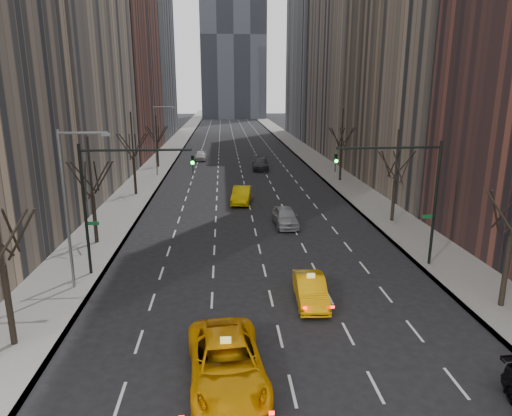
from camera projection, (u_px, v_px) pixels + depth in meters
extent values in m
plane|color=black|center=(293.00, 391.00, 17.48)|extent=(400.00, 400.00, 0.00)
cube|color=slate|center=(170.00, 151.00, 84.13)|extent=(4.50, 320.00, 0.15)
cube|color=slate|center=(301.00, 149.00, 85.84)|extent=(4.50, 320.00, 0.15)
cube|color=brown|center=(104.00, 20.00, 74.05)|extent=(14.00, 28.00, 44.00)
cube|color=slate|center=(134.00, 1.00, 100.95)|extent=(14.00, 30.00, 60.00)
cube|color=gray|center=(368.00, 1.00, 74.36)|extent=(14.00, 28.00, 50.00)
cube|color=slate|center=(326.00, 7.00, 103.25)|extent=(14.00, 30.00, 58.00)
cylinder|color=black|center=(9.00, 305.00, 19.99)|extent=(0.28, 0.28, 3.78)
cylinder|color=black|center=(11.00, 231.00, 20.02)|extent=(0.42, 1.80, 2.52)
cylinder|color=black|center=(21.00, 235.00, 19.53)|extent=(1.74, 0.72, 2.52)
cylinder|color=black|center=(9.00, 241.00, 18.70)|extent=(1.46, 1.25, 2.52)
cylinder|color=black|center=(95.00, 219.00, 33.52)|extent=(0.28, 0.28, 3.57)
cylinder|color=black|center=(90.00, 166.00, 32.52)|extent=(0.16, 0.16, 4.25)
cylinder|color=black|center=(96.00, 176.00, 33.58)|extent=(0.42, 1.80, 2.52)
cylinder|color=black|center=(104.00, 178.00, 33.09)|extent=(1.74, 0.72, 2.52)
cylinder|color=black|center=(98.00, 180.00, 32.26)|extent=(1.46, 1.25, 2.52)
cylinder|color=black|center=(86.00, 181.00, 31.92)|extent=(0.42, 1.80, 2.52)
cylinder|color=black|center=(78.00, 180.00, 32.41)|extent=(1.74, 0.72, 2.52)
cylinder|color=black|center=(84.00, 177.00, 33.24)|extent=(1.46, 1.25, 2.52)
cylinder|color=black|center=(135.00, 176.00, 48.90)|extent=(0.28, 0.28, 3.99)
cylinder|color=black|center=(132.00, 135.00, 47.78)|extent=(0.16, 0.16, 4.75)
cylinder|color=black|center=(136.00, 145.00, 48.90)|extent=(0.42, 1.80, 2.52)
cylinder|color=black|center=(141.00, 145.00, 48.42)|extent=(1.74, 0.72, 2.52)
cylinder|color=black|center=(138.00, 146.00, 47.59)|extent=(1.46, 1.25, 2.52)
cylinder|color=black|center=(130.00, 147.00, 47.25)|extent=(0.42, 1.80, 2.52)
cylinder|color=black|center=(124.00, 146.00, 47.74)|extent=(1.74, 0.72, 2.52)
cylinder|color=black|center=(127.00, 145.00, 48.56)|extent=(1.46, 1.25, 2.52)
cylinder|color=black|center=(158.00, 155.00, 66.34)|extent=(0.28, 0.28, 3.36)
cylinder|color=black|center=(156.00, 130.00, 65.40)|extent=(0.16, 0.16, 4.00)
cylinder|color=black|center=(158.00, 134.00, 66.43)|extent=(0.42, 1.80, 2.52)
cylinder|color=black|center=(163.00, 135.00, 65.94)|extent=(1.74, 0.72, 2.52)
cylinder|color=black|center=(161.00, 135.00, 65.11)|extent=(1.46, 1.25, 2.52)
cylinder|color=black|center=(155.00, 136.00, 64.77)|extent=(0.42, 1.80, 2.52)
cylinder|color=black|center=(151.00, 135.00, 65.26)|extent=(1.74, 0.72, 2.52)
cylinder|color=black|center=(153.00, 135.00, 66.09)|extent=(1.46, 1.25, 2.52)
cylinder|color=black|center=(506.00, 272.00, 23.59)|extent=(0.28, 0.28, 3.78)
cylinder|color=black|center=(507.00, 209.00, 23.63)|extent=(0.42, 1.80, 2.52)
cylinder|color=black|center=(502.00, 216.00, 22.46)|extent=(1.74, 0.72, 2.52)
cylinder|color=black|center=(495.00, 211.00, 23.29)|extent=(1.46, 1.25, 2.52)
cylinder|color=black|center=(393.00, 200.00, 39.05)|extent=(0.28, 0.28, 3.57)
cylinder|color=black|center=(397.00, 155.00, 38.06)|extent=(0.16, 0.16, 4.25)
cylinder|color=black|center=(394.00, 164.00, 39.11)|extent=(0.42, 1.80, 2.52)
cylinder|color=black|center=(404.00, 165.00, 38.63)|extent=(1.74, 0.72, 2.52)
cylinder|color=black|center=(406.00, 167.00, 37.80)|extent=(1.46, 1.25, 2.52)
cylinder|color=black|center=(398.00, 167.00, 37.46)|extent=(0.42, 1.80, 2.52)
cylinder|color=black|center=(388.00, 166.00, 37.94)|extent=(1.74, 0.72, 2.52)
cylinder|color=black|center=(386.00, 165.00, 38.77)|extent=(1.46, 1.25, 2.52)
cylinder|color=black|center=(341.00, 164.00, 56.36)|extent=(0.28, 0.28, 3.99)
cylinder|color=black|center=(342.00, 129.00, 55.25)|extent=(0.16, 0.16, 4.75)
cylinder|color=black|center=(341.00, 137.00, 56.37)|extent=(0.42, 1.80, 2.52)
cylinder|color=black|center=(348.00, 138.00, 55.88)|extent=(1.74, 0.72, 2.52)
cylinder|color=black|center=(348.00, 138.00, 55.05)|extent=(1.46, 1.25, 2.52)
cylinder|color=black|center=(342.00, 139.00, 54.71)|extent=(0.42, 1.80, 2.52)
cylinder|color=black|center=(336.00, 138.00, 55.20)|extent=(1.74, 0.72, 2.52)
cylinder|color=black|center=(335.00, 138.00, 56.03)|extent=(1.46, 1.25, 2.52)
cylinder|color=black|center=(85.00, 211.00, 27.25)|extent=(0.18, 0.18, 8.00)
cylinder|color=black|center=(136.00, 150.00, 26.56)|extent=(6.50, 0.14, 0.14)
imported|color=black|center=(193.00, 165.00, 27.02)|extent=(0.18, 0.22, 1.10)
sphere|color=#0CFF33|center=(193.00, 163.00, 26.80)|extent=(0.20, 0.20, 0.20)
cube|color=#0C5926|center=(93.00, 223.00, 27.48)|extent=(0.70, 0.04, 0.22)
cylinder|color=black|center=(435.00, 204.00, 28.76)|extent=(0.18, 0.18, 8.00)
cylinder|color=black|center=(389.00, 148.00, 27.62)|extent=(6.50, 0.14, 0.14)
imported|color=black|center=(336.00, 163.00, 27.62)|extent=(0.18, 0.22, 1.10)
sphere|color=#0CFF33|center=(336.00, 161.00, 27.41)|extent=(0.20, 0.20, 0.20)
cube|color=#0C5926|center=(428.00, 217.00, 28.93)|extent=(0.70, 0.04, 0.22)
cylinder|color=slate|center=(66.00, 212.00, 25.16)|extent=(0.16, 0.16, 9.00)
cylinder|color=slate|center=(83.00, 133.00, 24.16)|extent=(2.60, 0.14, 0.14)
cube|color=slate|center=(106.00, 135.00, 24.27)|extent=(0.50, 0.22, 0.15)
cylinder|color=slate|center=(155.00, 141.00, 58.92)|extent=(0.16, 0.16, 9.00)
cylinder|color=slate|center=(164.00, 107.00, 57.92)|extent=(2.60, 0.14, 0.14)
cube|color=slate|center=(173.00, 108.00, 58.03)|extent=(0.50, 0.22, 0.15)
imported|color=orange|center=(227.00, 363.00, 17.78)|extent=(3.42, 6.49, 1.74)
imported|color=#EA9B04|center=(311.00, 290.00, 24.53)|extent=(1.74, 4.47, 1.45)
imported|color=#93949A|center=(285.00, 217.00, 38.31)|extent=(1.98, 4.71, 1.59)
imported|color=#DCB604|center=(242.00, 195.00, 46.00)|extent=(2.40, 5.17, 1.64)
imported|color=#2D2D32|center=(260.00, 164.00, 65.15)|extent=(2.54, 5.70, 1.62)
imported|color=silver|center=(201.00, 156.00, 73.38)|extent=(1.82, 4.42, 1.50)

